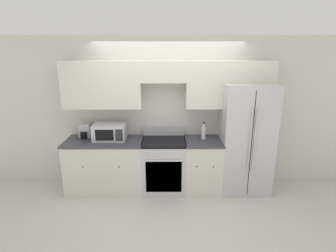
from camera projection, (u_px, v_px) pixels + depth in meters
The scene contains 9 objects.
ground_plane at pixel (168, 198), 4.34m from camera, with size 12.00×12.00×0.00m, color beige.
wall_back at pixel (168, 102), 4.49m from camera, with size 8.00×0.39×2.60m.
lower_cabinets_left at pixel (106, 165), 4.51m from camera, with size 1.30×0.64×0.91m.
lower_cabinets_right at pixel (202, 165), 4.52m from camera, with size 0.62×0.64×0.91m.
oven_range at pixel (164, 165), 4.51m from camera, with size 0.73×0.65×1.07m.
refrigerator at pixel (244, 138), 4.46m from camera, with size 0.82×0.80×1.86m.
microwave at pixel (110, 131), 4.42m from camera, with size 0.53×0.42×0.27m.
bottle at pixel (204, 132), 4.44m from camera, with size 0.07×0.07×0.29m.
paper_towel_holder at pixel (85, 131), 4.52m from camera, with size 0.20×0.23×0.24m.
Camera 1 is at (-0.02, -3.84, 2.35)m, focal length 28.00 mm.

